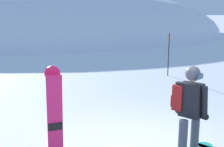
% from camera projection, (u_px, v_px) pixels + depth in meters
% --- Properties ---
extents(ridge_peak_main, '(39.73, 35.76, 10.63)m').
position_uv_depth(ridge_peak_main, '(53.00, 33.00, 34.91)').
color(ridge_peak_main, white).
rests_on(ridge_peak_main, ground).
extents(ridge_peak_far, '(22.42, 20.18, 7.03)m').
position_uv_depth(ridge_peak_far, '(139.00, 24.00, 57.06)').
color(ridge_peak_far, white).
rests_on(ridge_peak_far, ground).
extents(snowboarder_main, '(1.62, 1.08, 1.71)m').
position_uv_depth(snowboarder_main, '(189.00, 112.00, 4.89)').
color(snowboarder_main, '#23B7A3').
rests_on(snowboarder_main, ground).
extents(spare_snowboard, '(0.28, 0.20, 1.65)m').
position_uv_depth(spare_snowboard, '(55.00, 111.00, 5.19)').
color(spare_snowboard, '#D11E5B').
rests_on(spare_snowboard, ground).
extents(piste_marker_near, '(0.20, 0.20, 1.76)m').
position_uv_depth(piste_marker_near, '(169.00, 51.00, 11.63)').
color(piste_marker_near, black).
rests_on(piste_marker_near, ground).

